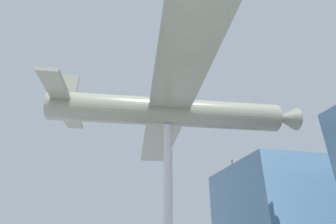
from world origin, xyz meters
The scene contains 3 objects.
glass_pavilion_left centered at (-8.14, 14.39, 3.86)m, with size 10.46×14.19×8.31m.
support_pylon_central centered at (0.00, 0.00, 3.85)m, with size 0.46×0.46×7.69m.
suspended_airplane centered at (0.02, 0.21, 8.51)m, with size 21.27×14.96×2.79m.
Camera 1 is at (13.34, -2.90, 1.98)m, focal length 28.00 mm.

